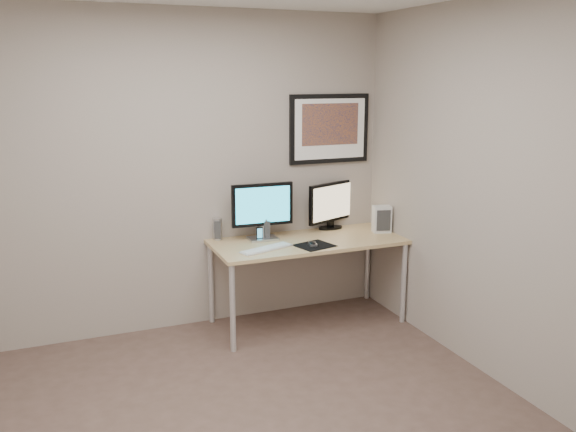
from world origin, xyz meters
The scene contains 13 objects.
floor centered at (0.00, 0.00, 0.00)m, with size 3.60×3.60×0.00m, color #49362D.
room centered at (0.00, 0.45, 1.64)m, with size 3.60×3.60×3.60m.
desk centered at (1.00, 1.35, 0.66)m, with size 1.60×0.70×0.73m.
framed_art centered at (1.35, 1.68, 1.62)m, with size 0.75×0.04×0.60m.
monitor_large centered at (0.66, 1.51, 1.00)m, with size 0.53×0.18×0.48m.
monitor_tv centered at (1.35, 1.63, 0.96)m, with size 0.51×0.23×0.42m.
speaker_left centered at (0.31, 1.65, 0.82)m, with size 0.07×0.07×0.18m, color #B3B4B9.
speaker_right centered at (0.68, 1.52, 0.82)m, with size 0.07×0.07×0.17m, color #B3B4B9.
phone_dock centered at (0.62, 1.49, 0.79)m, with size 0.05×0.05×0.12m, color black.
keyboard centered at (0.58, 1.21, 0.74)m, with size 0.46×0.12×0.02m, color silver.
mousepad centered at (0.98, 1.17, 0.73)m, with size 0.28×0.25×0.00m, color black.
mouse centered at (0.97, 1.18, 0.75)m, with size 0.05×0.09×0.03m, color black.
fan_unit centered at (1.71, 1.35, 0.85)m, with size 0.15×0.11×0.23m, color silver.
Camera 1 is at (-1.01, -3.14, 2.08)m, focal length 38.00 mm.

